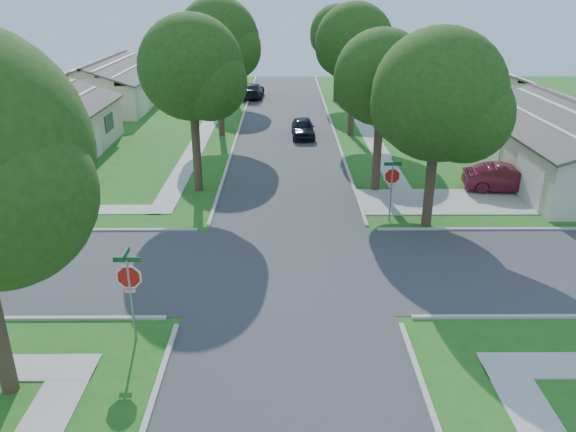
% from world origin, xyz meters
% --- Properties ---
extents(ground, '(100.00, 100.00, 0.00)m').
position_xyz_m(ground, '(0.00, 0.00, 0.00)').
color(ground, '#205E19').
rests_on(ground, ground).
extents(road_ns, '(7.00, 100.00, 0.02)m').
position_xyz_m(road_ns, '(0.00, 0.00, 0.00)').
color(road_ns, '#333335').
rests_on(road_ns, ground).
extents(sidewalk_ne, '(1.20, 40.00, 0.04)m').
position_xyz_m(sidewalk_ne, '(6.10, 26.00, 0.02)').
color(sidewalk_ne, '#9E9B91').
rests_on(sidewalk_ne, ground).
extents(sidewalk_nw, '(1.20, 40.00, 0.04)m').
position_xyz_m(sidewalk_nw, '(-6.10, 26.00, 0.02)').
color(sidewalk_nw, '#9E9B91').
rests_on(sidewalk_nw, ground).
extents(driveway, '(8.80, 3.60, 0.05)m').
position_xyz_m(driveway, '(7.90, 7.10, 0.03)').
color(driveway, '#9E9B91').
rests_on(driveway, ground).
extents(stop_sign_sw, '(1.05, 0.80, 2.98)m').
position_xyz_m(stop_sign_sw, '(-4.70, -4.70, 2.03)').
color(stop_sign_sw, gray).
rests_on(stop_sign_sw, ground).
extents(stop_sign_ne, '(1.05, 0.80, 2.98)m').
position_xyz_m(stop_sign_ne, '(4.70, 4.70, 2.03)').
color(stop_sign_ne, gray).
rests_on(stop_sign_ne, ground).
extents(tree_e_near, '(4.97, 4.80, 8.28)m').
position_xyz_m(tree_e_near, '(4.75, 9.01, 5.64)').
color(tree_e_near, '#38281C').
rests_on(tree_e_near, ground).
extents(tree_e_mid, '(5.59, 5.40, 9.21)m').
position_xyz_m(tree_e_mid, '(4.76, 21.01, 6.25)').
color(tree_e_mid, '#38281C').
rests_on(tree_e_mid, ground).
extents(tree_e_far, '(5.17, 5.00, 8.72)m').
position_xyz_m(tree_e_far, '(4.75, 34.01, 5.98)').
color(tree_e_far, '#38281C').
rests_on(tree_e_far, ground).
extents(tree_w_near, '(5.38, 5.20, 8.97)m').
position_xyz_m(tree_w_near, '(-4.64, 9.01, 6.12)').
color(tree_w_near, '#38281C').
rests_on(tree_w_near, ground).
extents(tree_w_mid, '(5.80, 5.60, 9.56)m').
position_xyz_m(tree_w_mid, '(-4.64, 21.01, 6.49)').
color(tree_w_mid, '#38281C').
rests_on(tree_w_mid, ground).
extents(tree_w_far, '(4.76, 4.60, 8.04)m').
position_xyz_m(tree_w_far, '(-4.65, 34.01, 5.51)').
color(tree_w_far, '#38281C').
rests_on(tree_w_far, ground).
extents(tree_ne_corner, '(5.80, 5.60, 8.66)m').
position_xyz_m(tree_ne_corner, '(6.36, 4.21, 5.59)').
color(tree_ne_corner, '#38281C').
rests_on(tree_ne_corner, ground).
extents(house_ne_near, '(8.42, 13.60, 4.23)m').
position_xyz_m(house_ne_near, '(15.99, 11.00, 1.52)').
color(house_ne_near, '#C0B598').
rests_on(house_ne_near, ground).
extents(house_ne_far, '(8.42, 13.60, 4.23)m').
position_xyz_m(house_ne_far, '(15.99, 29.00, 1.52)').
color(house_ne_far, '#C0B598').
rests_on(house_ne_far, ground).
extents(house_nw_near, '(8.42, 13.60, 4.23)m').
position_xyz_m(house_nw_near, '(-15.99, 15.00, 1.52)').
color(house_nw_near, '#C0B598').
rests_on(house_nw_near, ground).
extents(house_nw_far, '(8.42, 13.60, 4.23)m').
position_xyz_m(house_nw_far, '(-15.99, 32.00, 1.52)').
color(house_nw_far, '#C0B598').
rests_on(house_nw_far, ground).
extents(car_driveway, '(4.46, 1.99, 1.42)m').
position_xyz_m(car_driveway, '(11.50, 8.70, 0.71)').
color(car_driveway, '#4D0F1C').
rests_on(car_driveway, ground).
extents(car_curb_east, '(1.70, 4.03, 1.36)m').
position_xyz_m(car_curb_east, '(1.20, 20.39, 0.68)').
color(car_curb_east, black).
rests_on(car_curb_east, ground).
extents(car_curb_west, '(2.18, 4.92, 1.40)m').
position_xyz_m(car_curb_west, '(-3.20, 35.99, 0.70)').
color(car_curb_west, black).
rests_on(car_curb_west, ground).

